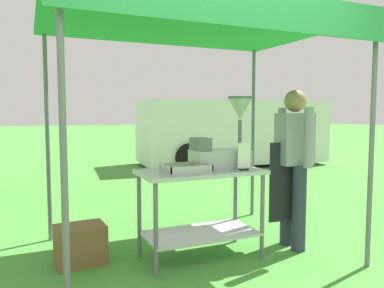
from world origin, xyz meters
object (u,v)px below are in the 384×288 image
Objects in this scene: menu_sign at (244,158)px; vendor at (293,160)px; stall_canopy at (196,29)px; donut_tray at (187,169)px; donut_fryer at (224,143)px; van_white at (232,132)px; donut_cart at (200,195)px; supply_crate at (80,244)px.

menu_sign is 0.61m from vendor.
stall_canopy is 6.84× the size of donut_tray.
donut_fryer is 0.14× the size of van_white.
menu_sign reaches higher than donut_cart.
van_white is at bearing 57.31° from stall_canopy.
vendor reaches higher than donut_fryer.
van_white reaches higher than menu_sign.
donut_cart is 4.52× the size of menu_sign.
van_white reaches higher than donut_fryer.
donut_tray reaches higher than donut_cart.
stall_canopy is 0.56× the size of van_white.
vendor reaches higher than donut_tray.
donut_fryer reaches higher than menu_sign.
supply_crate is 7.08m from van_white.
donut_fryer reaches higher than donut_tray.
donut_tray is at bearing 176.56° from vendor.
menu_sign is (0.53, -0.11, 0.09)m from donut_tray.
stall_canopy is 10.84× the size of menu_sign.
menu_sign is at bearing -66.08° from donut_fryer.
donut_tray is 6.79m from van_white.
donut_tray is 0.50m from donut_fryer.
van_white is at bearing 61.28° from menu_sign.
donut_tray is 0.55m from menu_sign.
donut_tray is at bearing -167.04° from donut_fryer.
supply_crate is (-1.07, 0.31, -0.43)m from donut_cart.
supply_crate is (-0.90, 0.37, -0.69)m from donut_tray.
supply_crate is at bearing 163.95° from donut_cart.
donut_fryer is at bearing -11.33° from supply_crate.
stall_canopy is 1.56m from donut_cart.
donut_tray is 0.25× the size of vendor.
menu_sign is 0.05× the size of van_white.
donut_tray reaches higher than supply_crate.
menu_sign reaches higher than donut_tray.
menu_sign is at bearing -12.01° from donut_tray.
menu_sign is (0.37, -0.18, 0.35)m from donut_cart.
stall_canopy reaches higher than donut_tray.
donut_cart is 0.23× the size of van_white.
stall_canopy is 1.29m from menu_sign.
donut_fryer is 0.27m from menu_sign.
vendor is 3.51× the size of supply_crate.
stall_canopy is 1.31m from donut_tray.
menu_sign is at bearing -118.72° from van_white.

